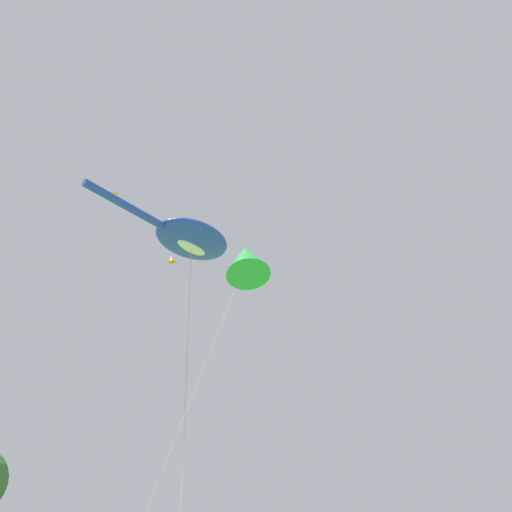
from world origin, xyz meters
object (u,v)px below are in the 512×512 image
(small_kite_box_yellow, at_px, (108,223))
(small_kite_streamer_purple, at_px, (170,262))
(big_show_kite, at_px, (190,239))
(small_kite_tiny_distant, at_px, (247,261))

(small_kite_box_yellow, bearing_deg, small_kite_streamer_purple, 175.40)
(big_show_kite, xyz_separation_m, small_kite_tiny_distant, (-3.44, -5.18, -4.52))
(small_kite_box_yellow, distance_m, small_kite_streamer_purple, 5.32)
(small_kite_tiny_distant, relative_size, small_kite_box_yellow, 0.40)
(small_kite_streamer_purple, bearing_deg, big_show_kite, -10.37)
(big_show_kite, distance_m, small_kite_streamer_purple, 13.75)
(big_show_kite, relative_size, small_kite_streamer_purple, 0.70)
(small_kite_tiny_distant, height_order, small_kite_box_yellow, small_kite_box_yellow)
(small_kite_tiny_distant, height_order, small_kite_streamer_purple, small_kite_streamer_purple)
(big_show_kite, height_order, small_kite_tiny_distant, big_show_kite)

